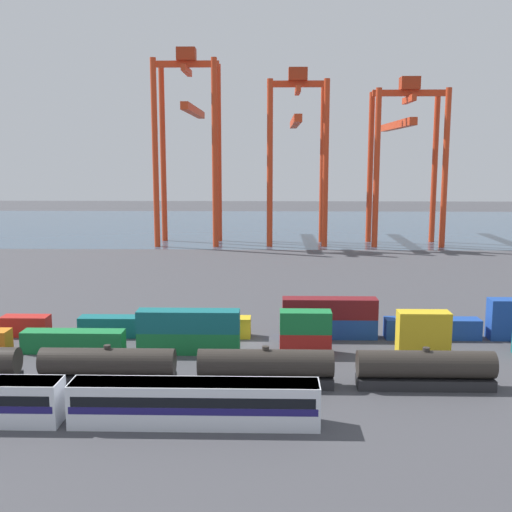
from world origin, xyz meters
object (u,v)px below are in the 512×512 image
object	(u,v)px
passenger_train	(66,400)
shipping_container_12	(329,328)
shipping_container_14	(432,328)
freight_tank_row	(186,367)
gantry_crane_central	(297,139)
gantry_crane_east	(404,143)
shipping_container_11	(227,327)
gantry_crane_west	(189,129)
shipping_container_6	(423,344)

from	to	relation	value
passenger_train	shipping_container_12	xyz separation A→B (m)	(25.35, 26.70, -0.84)
shipping_container_14	freight_tank_row	bearing A→B (deg)	-149.26
passenger_train	gantry_crane_central	bearing A→B (deg)	78.13
passenger_train	shipping_container_14	bearing A→B (deg)	34.72
shipping_container_14	gantry_crane_east	world-z (taller)	gantry_crane_east
shipping_container_11	shipping_container_14	distance (m)	26.34
shipping_container_14	gantry_crane_west	distance (m)	103.49
passenger_train	shipping_container_12	distance (m)	36.83
passenger_train	freight_tank_row	size ratio (longest dim) A/B	0.71
shipping_container_6	gantry_crane_central	world-z (taller)	gantry_crane_central
shipping_container_11	gantry_crane_east	world-z (taller)	gantry_crane_east
shipping_container_12	gantry_crane_central	distance (m)	93.59
gantry_crane_west	shipping_container_11	bearing A→B (deg)	-79.70
gantry_crane_central	gantry_crane_east	size ratio (longest dim) A/B	1.05
shipping_container_6	gantry_crane_west	xyz separation A→B (m)	(-39.83, 96.40, 29.08)
shipping_container_14	gantry_crane_east	xyz separation A→B (m)	(14.57, 90.31, 25.45)
gantry_crane_central	gantry_crane_east	distance (m)	28.62
shipping_container_11	gantry_crane_east	xyz separation A→B (m)	(40.91, 90.31, 25.45)
shipping_container_6	gantry_crane_east	bearing A→B (deg)	79.84
freight_tank_row	shipping_container_6	xyz separation A→B (m)	(26.46, 10.70, -0.67)
shipping_container_6	shipping_container_11	size ratio (longest dim) A/B	1.00
passenger_train	shipping_container_14	world-z (taller)	passenger_train
shipping_container_14	gantry_crane_west	size ratio (longest dim) A/B	0.24
shipping_container_12	shipping_container_11	bearing A→B (deg)	180.00
shipping_container_6	shipping_container_11	distance (m)	24.47
shipping_container_12	shipping_container_6	bearing A→B (deg)	-32.87
shipping_container_12	gantry_crane_west	size ratio (longest dim) A/B	0.24
passenger_train	shipping_container_6	size ratio (longest dim) A/B	7.30
freight_tank_row	shipping_container_6	bearing A→B (deg)	22.03
shipping_container_14	shipping_container_11	bearing A→B (deg)	180.00
passenger_train	shipping_container_14	distance (m)	46.88
shipping_container_6	gantry_crane_east	size ratio (longest dim) A/B	0.14
shipping_container_11	gantry_crane_east	size ratio (longest dim) A/B	0.14
gantry_crane_west	gantry_crane_east	distance (m)	57.33
shipping_container_12	shipping_container_14	world-z (taller)	same
gantry_crane_central	gantry_crane_east	bearing A→B (deg)	0.99
gantry_crane_central	shipping_container_6	bearing A→B (deg)	-83.37
shipping_container_11	gantry_crane_central	world-z (taller)	gantry_crane_central
freight_tank_row	passenger_train	bearing A→B (deg)	-134.90
freight_tank_row	shipping_container_11	distance (m)	17.66
shipping_container_12	shipping_container_14	distance (m)	13.17
gantry_crane_west	gantry_crane_central	distance (m)	28.74
passenger_train	shipping_container_11	world-z (taller)	passenger_train
freight_tank_row	gantry_crane_east	xyz separation A→B (m)	(43.83, 107.71, 24.78)
shipping_container_12	gantry_crane_central	xyz separation A→B (m)	(-0.86, 89.82, 26.30)
gantry_crane_central	freight_tank_row	bearing A→B (deg)	-98.08
freight_tank_row	shipping_container_12	world-z (taller)	freight_tank_row
freight_tank_row	gantry_crane_central	world-z (taller)	gantry_crane_central
passenger_train	freight_tank_row	bearing A→B (deg)	45.10
shipping_container_12	gantry_crane_west	world-z (taller)	gantry_crane_west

